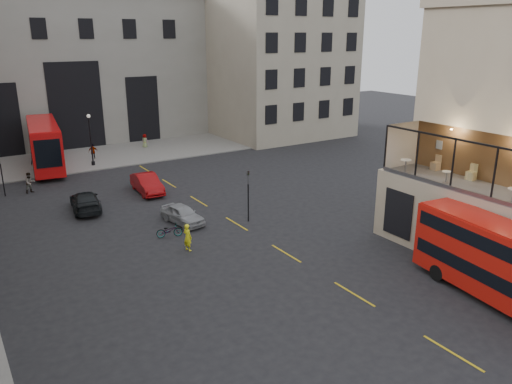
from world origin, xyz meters
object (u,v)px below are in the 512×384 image
bicycle (169,230)px  cafe_chair_c (471,175)px  street_lamp_b (91,143)px  pedestrian_b (36,161)px  cyclist (188,237)px  pedestrian_d (145,141)px  cafe_chair_d (436,165)px  bus_far (45,143)px  cafe_table_mid (447,175)px  car_c (85,201)px  pedestrian_c (93,152)px  cafe_chair_b (471,175)px  car_a (183,214)px  traffic_light_far (1,168)px  cafe_table_far (406,164)px  pedestrian_a (30,183)px  bus_near (507,263)px  traffic_light_near (248,189)px  car_b (147,184)px

bicycle → cafe_chair_c: size_ratio=1.78×
street_lamp_b → pedestrian_b: size_ratio=2.90×
cyclist → pedestrian_d: cyclist is taller
cafe_chair_d → pedestrian_b: bearing=120.1°
bus_far → cafe_table_mid: 38.29m
car_c → pedestrian_c: 16.70m
car_c → cafe_table_mid: 25.95m
cafe_table_mid → cafe_chair_d: cafe_chair_d is taller
bus_far → pedestrian_b: bus_far is taller
street_lamp_b → cafe_chair_c: 36.26m
car_c → cafe_chair_d: 25.53m
cafe_chair_b → car_a: bearing=132.7°
traffic_light_far → pedestrian_d: (16.59, 11.30, -1.59)m
cafe_chair_c → car_c: bearing=131.2°
cafe_table_far → pedestrian_c: bearing=108.1°
cafe_table_mid → cyclist: bearing=145.1°
car_a → pedestrian_c: bearing=80.4°
street_lamp_b → cyclist: size_ratio=3.03×
pedestrian_b → car_c: bearing=-114.9°
street_lamp_b → pedestrian_d: bearing=34.9°
pedestrian_c → pedestrian_d: 7.26m
pedestrian_c → cafe_table_mid: bearing=107.2°
bus_far → pedestrian_c: 5.35m
pedestrian_a → pedestrian_b: 7.95m
pedestrian_c → bus_near: bearing=102.0°
street_lamp_b → car_c: street_lamp_b is taller
cafe_table_mid → cafe_chair_c: bearing=-13.3°
cafe_chair_b → pedestrian_d: bearing=98.8°
bus_near → cafe_chair_c: size_ratio=10.66×
traffic_light_near → pedestrian_d: traffic_light_near is taller
pedestrian_a → pedestrian_d: size_ratio=1.07×
car_b → bus_far: bearing=116.5°
cyclist → pedestrian_d: 30.76m
bicycle → pedestrian_d: (8.56, 26.90, 0.38)m
cafe_table_mid → cafe_chair_c: cafe_chair_c is taller
car_a → cyclist: cyclist is taller
car_c → cafe_chair_c: 27.37m
cyclist → cafe_chair_d: bearing=-132.8°
cyclist → cafe_chair_c: cafe_chair_c is taller
car_b → car_c: 5.86m
street_lamp_b → cafe_chair_b: bearing=-68.0°
bicycle → cyclist: 2.70m
street_lamp_b → car_a: street_lamp_b is taller
street_lamp_b → cyclist: (-0.88, -24.27, -1.51)m
cafe_chair_b → cafe_chair_c: 0.02m
car_b → cafe_table_mid: bearing=-60.5°
pedestrian_d → pedestrian_a: bearing=92.8°
car_a → traffic_light_near: bearing=-38.3°
car_b → cafe_table_mid: size_ratio=6.94×
car_a → car_b: bearing=76.6°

